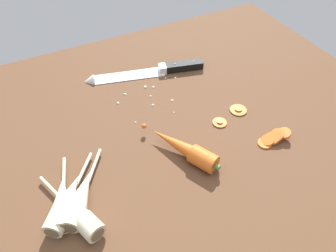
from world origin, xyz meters
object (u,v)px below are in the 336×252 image
(parsnip_front, at_px, (66,203))
(parsnip_mid_right, at_px, (80,198))
(carrot_slice_stray_mid, at_px, (238,110))
(carrot_slice_stray_near, at_px, (220,122))
(parsnip_back, at_px, (62,203))
(whole_carrot, at_px, (185,149))
(parsnip_mid_left, at_px, (77,214))
(chefs_knife, at_px, (143,73))
(carrot_slice_stack, at_px, (273,138))

(parsnip_front, height_order, parsnip_mid_right, same)
(carrot_slice_stray_mid, bearing_deg, parsnip_mid_right, -168.93)
(carrot_slice_stray_near, bearing_deg, parsnip_back, -171.26)
(parsnip_front, distance_m, parsnip_back, 0.01)
(whole_carrot, relative_size, parsnip_mid_left, 1.04)
(carrot_slice_stray_near, bearing_deg, chefs_knife, 108.08)
(whole_carrot, xyz_separation_m, parsnip_front, (-0.27, -0.02, -0.00))
(parsnip_mid_right, bearing_deg, parsnip_front, 174.47)
(parsnip_back, distance_m, carrot_slice_stray_mid, 0.48)
(whole_carrot, distance_m, parsnip_mid_left, 0.26)
(chefs_knife, xyz_separation_m, whole_carrot, (-0.04, -0.32, 0.01))
(parsnip_front, bearing_deg, parsnip_mid_left, -68.95)
(chefs_knife, bearing_deg, carrot_slice_stray_mid, -58.33)
(carrot_slice_stray_near, height_order, carrot_slice_stray_mid, same)
(parsnip_mid_right, height_order, carrot_slice_stray_mid, parsnip_mid_right)
(parsnip_front, height_order, parsnip_back, same)
(chefs_knife, distance_m, whole_carrot, 0.32)
(chefs_knife, relative_size, carrot_slice_stack, 4.17)
(parsnip_mid_right, xyz_separation_m, carrot_slice_stray_mid, (0.44, 0.09, -0.02))
(parsnip_mid_right, relative_size, carrot_slice_stray_mid, 4.04)
(parsnip_front, relative_size, parsnip_back, 0.97)
(whole_carrot, bearing_deg, parsnip_front, -176.64)
(carrot_slice_stray_near, bearing_deg, parsnip_mid_left, -165.67)
(carrot_slice_stack, relative_size, carrot_slice_stray_mid, 1.91)
(parsnip_back, height_order, carrot_slice_stray_near, parsnip_back)
(whole_carrot, relative_size, parsnip_mid_right, 1.11)
(parsnip_mid_right, bearing_deg, carrot_slice_stray_mid, 11.07)
(whole_carrot, bearing_deg, chefs_knife, 83.09)
(chefs_knife, relative_size, whole_carrot, 1.77)
(chefs_knife, height_order, parsnip_mid_right, parsnip_mid_right)
(chefs_knife, bearing_deg, parsnip_mid_right, -129.75)
(whole_carrot, distance_m, parsnip_back, 0.28)
(chefs_knife, bearing_deg, carrot_slice_stack, -65.98)
(carrot_slice_stray_mid, bearing_deg, parsnip_front, -169.89)
(parsnip_front, bearing_deg, chefs_knife, 47.37)
(parsnip_back, height_order, carrot_slice_stack, parsnip_back)
(chefs_knife, distance_m, carrot_slice_stack, 0.41)
(parsnip_back, bearing_deg, parsnip_mid_right, -10.86)
(parsnip_front, distance_m, parsnip_mid_right, 0.03)
(whole_carrot, bearing_deg, parsnip_mid_left, -169.42)
(parsnip_mid_right, bearing_deg, carrot_slice_stack, -4.70)
(whole_carrot, xyz_separation_m, carrot_slice_stray_mid, (0.19, 0.07, -0.02))
(parsnip_front, distance_m, carrot_slice_stray_mid, 0.47)
(parsnip_mid_left, bearing_deg, carrot_slice_stray_mid, 14.28)
(whole_carrot, relative_size, parsnip_front, 1.15)
(parsnip_back, bearing_deg, whole_carrot, 2.47)
(whole_carrot, distance_m, carrot_slice_stack, 0.21)
(chefs_knife, relative_size, parsnip_mid_left, 1.83)
(carrot_slice_stray_near, bearing_deg, parsnip_mid_right, -169.48)
(parsnip_mid_left, bearing_deg, parsnip_mid_right, 62.83)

